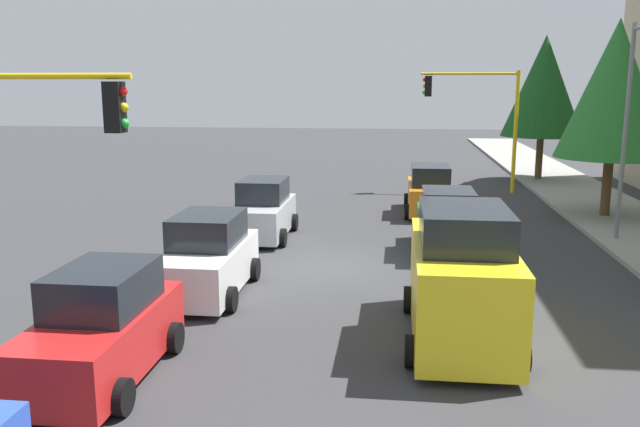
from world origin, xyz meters
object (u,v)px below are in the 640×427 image
(street_lamp_curbside, at_px, (632,109))
(car_silver, at_px, (263,211))
(car_orange, at_px, (430,192))
(tree_roadside_mid, at_px, (615,89))
(tree_roadside_far, at_px, (544,86))
(car_red, at_px, (102,329))
(car_green, at_px, (447,224))
(car_white, at_px, (207,258))
(delivery_van_yellow, at_px, (461,279))
(traffic_signal_near_right, at_px, (5,150))
(traffic_signal_far_left, at_px, (478,107))

(street_lamp_curbside, distance_m, car_silver, 12.20)
(car_orange, relative_size, car_silver, 1.06)
(tree_roadside_mid, bearing_deg, tree_roadside_far, -177.14)
(tree_roadside_far, height_order, car_red, tree_roadside_far)
(tree_roadside_mid, bearing_deg, car_green, -47.25)
(car_white, bearing_deg, delivery_van_yellow, 68.48)
(traffic_signal_near_right, relative_size, car_white, 1.33)
(traffic_signal_near_right, relative_size, delivery_van_yellow, 1.13)
(tree_roadside_far, relative_size, car_silver, 1.97)
(tree_roadside_far, bearing_deg, traffic_signal_far_left, -43.45)
(street_lamp_curbside, bearing_deg, traffic_signal_near_right, -57.10)
(car_white, xyz_separation_m, car_red, (4.88, -0.46, -0.00))
(traffic_signal_far_left, relative_size, car_orange, 1.40)
(street_lamp_curbside, xyz_separation_m, tree_roadside_mid, (-4.39, 0.80, 0.59))
(car_green, bearing_deg, traffic_signal_far_left, 169.78)
(traffic_signal_near_right, height_order, tree_roadside_mid, tree_roadside_mid)
(tree_roadside_mid, distance_m, delivery_van_yellow, 15.18)
(street_lamp_curbside, bearing_deg, car_white, -61.59)
(traffic_signal_near_right, relative_size, street_lamp_curbside, 0.77)
(traffic_signal_far_left, height_order, tree_roadside_mid, tree_roadside_mid)
(car_silver, bearing_deg, car_green, 77.78)
(delivery_van_yellow, xyz_separation_m, car_white, (-2.35, -5.95, -0.38))
(traffic_signal_near_right, bearing_deg, car_silver, 161.33)
(car_white, xyz_separation_m, car_orange, (-10.99, 5.93, -0.00))
(delivery_van_yellow, bearing_deg, street_lamp_curbside, 146.08)
(car_green, bearing_deg, traffic_signal_near_right, -48.87)
(car_white, distance_m, car_orange, 12.49)
(traffic_signal_far_left, height_order, car_green, traffic_signal_far_left)
(tree_roadside_far, distance_m, car_white, 24.42)
(car_silver, bearing_deg, delivery_van_yellow, 34.40)
(car_green, xyz_separation_m, car_silver, (-1.31, -6.05, -0.00))
(traffic_signal_far_left, bearing_deg, street_lamp_curbside, 18.57)
(tree_roadside_far, bearing_deg, car_red, -26.13)
(street_lamp_curbside, distance_m, tree_roadside_mid, 4.50)
(traffic_signal_near_right, xyz_separation_m, street_lamp_curbside, (-9.61, 14.86, 0.50))
(traffic_signal_near_right, height_order, car_red, traffic_signal_near_right)
(traffic_signal_far_left, height_order, tree_roadside_far, tree_roadside_far)
(delivery_van_yellow, bearing_deg, car_silver, -145.60)
(tree_roadside_far, distance_m, car_green, 17.52)
(tree_roadside_far, xyz_separation_m, car_orange, (9.80, -6.20, -4.13))
(car_white, bearing_deg, traffic_signal_far_left, 153.58)
(car_white, bearing_deg, street_lamp_curbside, 118.41)
(delivery_van_yellow, xyz_separation_m, car_orange, (-13.34, -0.02, -0.39))
(traffic_signal_far_left, xyz_separation_m, delivery_van_yellow, (19.14, -2.39, -2.79))
(tree_roadside_far, bearing_deg, street_lamp_curbside, -1.19)
(car_white, bearing_deg, tree_roadside_mid, 130.50)
(tree_roadside_far, bearing_deg, delivery_van_yellow, -14.96)
(traffic_signal_far_left, xyz_separation_m, street_lamp_curbside, (10.39, 3.49, 0.28))
(car_orange, bearing_deg, car_silver, -50.10)
(car_white, relative_size, car_red, 1.02)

